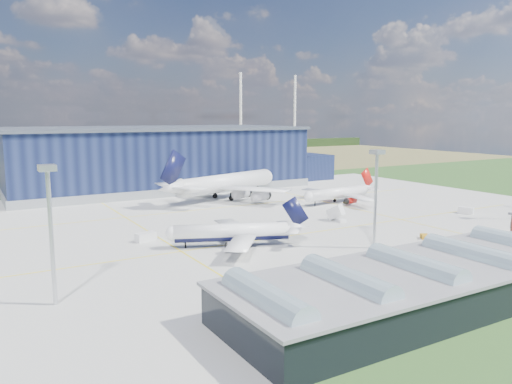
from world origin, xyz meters
name	(u,v)px	position (x,y,z in m)	size (l,w,h in m)	color
ground	(270,228)	(0.00, 0.00, 0.00)	(600.00, 600.00, 0.00)	#264C1C
apron	(251,222)	(0.00, 10.00, 0.03)	(220.00, 160.00, 0.08)	#B0B0AA
farmland	(91,164)	(0.00, 220.00, 0.00)	(600.00, 220.00, 0.01)	olive
treeline	(68,151)	(0.00, 300.00, 4.00)	(600.00, 8.00, 8.00)	black
hangar	(160,160)	(2.81, 94.80, 11.62)	(145.00, 62.00, 26.10)	#101838
glass_concourse	(429,281)	(-6.45, -60.00, 3.69)	(78.00, 23.00, 8.60)	black
light_mast_west	(50,212)	(-60.00, -30.00, 15.43)	(2.60, 2.60, 23.00)	silver
light_mast_center	(376,183)	(10.00, -30.00, 15.43)	(2.60, 2.60, 23.00)	silver
airliner_navy	(232,223)	(-18.00, -12.00, 5.67)	(34.76, 34.01, 11.34)	white
airliner_red	(338,187)	(42.20, 21.99, 5.68)	(34.86, 34.10, 11.37)	white
airliner_widebody	(226,174)	(12.49, 50.44, 9.53)	(58.44, 57.17, 19.06)	white
gse_tug_b	(425,237)	(27.32, -29.87, 0.58)	(1.80, 2.69, 1.17)	orange
gse_van_a	(146,237)	(-33.89, 3.29, 1.11)	(2.23, 5.10, 2.23)	silver
gse_cart_a	(295,208)	(21.47, 18.52, 0.62)	(1.89, 2.84, 1.23)	silver
gse_van_b	(466,210)	(64.91, -13.59, 1.06)	(2.11, 4.61, 2.11)	silver
airstair	(336,216)	(22.09, -1.37, 1.60)	(2.00, 5.01, 3.20)	silver
car_b	(424,268)	(6.25, -48.00, 0.56)	(1.19, 3.41, 1.12)	#99999E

